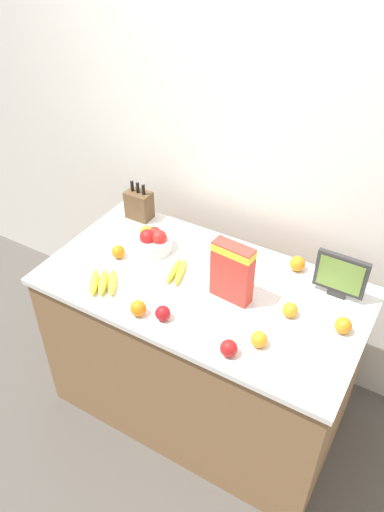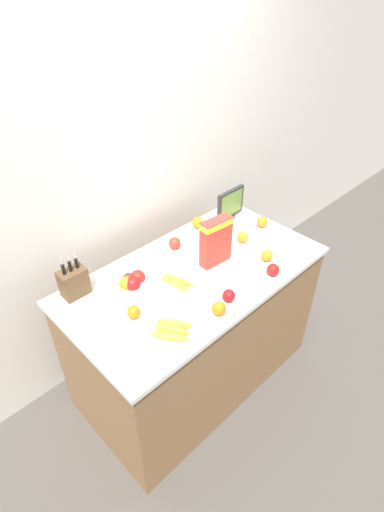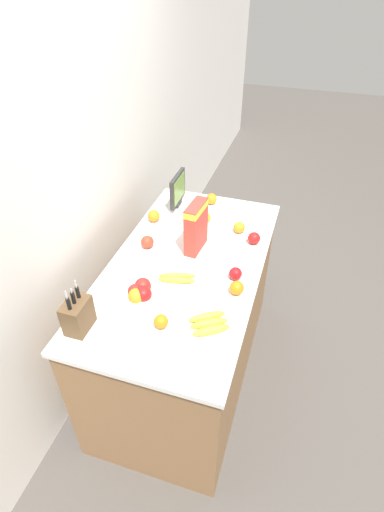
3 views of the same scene
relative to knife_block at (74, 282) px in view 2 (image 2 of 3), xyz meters
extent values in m
plane|color=#514C47|center=(0.59, -0.32, -1.02)|extent=(14.00, 14.00, 0.00)
cube|color=silver|center=(0.59, 0.31, 0.28)|extent=(9.00, 0.06, 2.60)
cube|color=olive|center=(0.59, -0.32, -0.57)|extent=(1.52, 0.80, 0.91)
cube|color=white|center=(0.59, -0.32, -0.10)|extent=(1.55, 0.83, 0.03)
cube|color=brown|center=(0.00, 0.00, 0.00)|extent=(0.14, 0.10, 0.16)
cylinder|color=black|center=(-0.04, 0.00, 0.11)|extent=(0.02, 0.02, 0.06)
cube|color=silver|center=(-0.04, 0.00, 0.16)|extent=(0.01, 0.00, 0.04)
cylinder|color=black|center=(0.00, 0.00, 0.11)|extent=(0.02, 0.02, 0.06)
cube|color=silver|center=(0.00, 0.00, 0.15)|extent=(0.01, 0.00, 0.02)
cylinder|color=black|center=(0.04, 0.00, 0.11)|extent=(0.02, 0.02, 0.06)
cube|color=silver|center=(0.04, 0.00, 0.16)|extent=(0.01, 0.00, 0.04)
cube|color=#2D2D2D|center=(1.16, -0.07, -0.07)|extent=(0.08, 0.03, 0.03)
cube|color=#2D2D2D|center=(1.16, -0.07, 0.05)|extent=(0.24, 0.02, 0.20)
cube|color=olive|center=(1.16, -0.09, 0.05)|extent=(0.20, 0.00, 0.16)
cube|color=red|center=(0.75, -0.33, 0.06)|extent=(0.20, 0.09, 0.30)
cube|color=yellow|center=(0.75, -0.33, 0.19)|extent=(0.20, 0.09, 0.04)
cylinder|color=silver|center=(0.22, -0.21, -0.05)|extent=(0.22, 0.22, 0.07)
sphere|color=red|center=(0.27, -0.20, 0.00)|extent=(0.08, 0.08, 0.08)
sphere|color=red|center=(0.23, -0.18, 0.00)|extent=(0.07, 0.07, 0.07)
sphere|color=orange|center=(0.19, -0.20, 0.00)|extent=(0.08, 0.08, 0.08)
sphere|color=red|center=(0.22, -0.23, 0.00)|extent=(0.08, 0.08, 0.08)
ellipsoid|color=yellow|center=(0.43, -0.32, -0.07)|extent=(0.07, 0.20, 0.03)
ellipsoid|color=yellow|center=(0.46, -0.31, -0.07)|extent=(0.09, 0.20, 0.03)
ellipsoid|color=yellow|center=(0.15, -0.59, -0.06)|extent=(0.13, 0.17, 0.04)
ellipsoid|color=yellow|center=(0.19, -0.57, -0.06)|extent=(0.13, 0.18, 0.04)
ellipsoid|color=yellow|center=(0.23, -0.55, -0.06)|extent=(0.14, 0.17, 0.04)
sphere|color=#A31419|center=(0.55, -0.61, -0.05)|extent=(0.07, 0.07, 0.07)
sphere|color=red|center=(0.89, -0.64, -0.05)|extent=(0.07, 0.07, 0.07)
sphere|color=red|center=(0.67, -0.06, -0.05)|extent=(0.08, 0.08, 0.08)
sphere|color=orange|center=(0.44, -0.64, -0.05)|extent=(0.07, 0.07, 0.07)
sphere|color=orange|center=(1.26, -0.28, -0.05)|extent=(0.07, 0.07, 0.07)
sphere|color=orange|center=(1.03, -0.31, -0.05)|extent=(0.07, 0.07, 0.07)
sphere|color=orange|center=(0.12, -0.36, -0.05)|extent=(0.07, 0.07, 0.07)
sphere|color=orange|center=(0.94, 0.01, -0.05)|extent=(0.08, 0.08, 0.08)
sphere|color=orange|center=(0.98, -0.54, -0.05)|extent=(0.07, 0.07, 0.07)
camera|label=1|loc=(1.45, -1.89, 1.50)|focal=35.00mm
camera|label=2|loc=(-0.66, -1.59, 1.39)|focal=28.00mm
camera|label=3|loc=(-1.03, -0.87, 1.34)|focal=28.00mm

